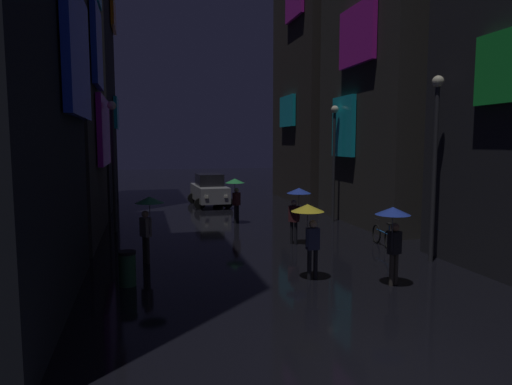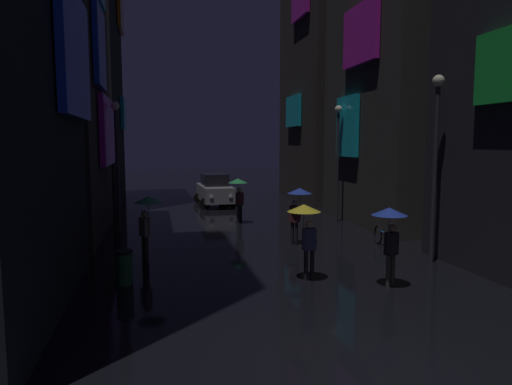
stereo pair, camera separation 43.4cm
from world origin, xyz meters
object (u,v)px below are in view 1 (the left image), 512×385
streetlamp_right_near (435,148)px  pedestrian_near_crossing_green (148,211)px  pedestrian_foreground_right_blue (297,200)px  car_distant (209,190)px  pedestrian_far_right_green (235,188)px  pedestrian_midstreet_centre_yellow (309,220)px  bicycle_parked_at_storefront (383,236)px  pedestrian_foreground_left_blue (393,224)px  streetlamp_right_far (334,150)px  streetlamp_left_far (113,151)px  trash_bin (127,268)px

streetlamp_right_near → pedestrian_near_crossing_green: bearing=167.5°
pedestrian_foreground_right_blue → streetlamp_right_near: (3.33, -3.37, 1.94)m
car_distant → pedestrian_far_right_green: bearing=-87.4°
pedestrian_midstreet_centre_yellow → bicycle_parked_at_storefront: pedestrian_midstreet_centre_yellow is taller
pedestrian_midstreet_centre_yellow → pedestrian_foreground_right_blue: bearing=75.0°
pedestrian_near_crossing_green → pedestrian_foreground_left_blue: bearing=-32.3°
pedestrian_far_right_green → bicycle_parked_at_storefront: 7.44m
pedestrian_far_right_green → bicycle_parked_at_storefront: bearing=-54.4°
pedestrian_far_right_green → streetlamp_right_far: 5.02m
streetlamp_right_near → streetlamp_right_far: (0.00, 7.68, -0.17)m
streetlamp_left_far → streetlamp_right_far: streetlamp_right_far is taller
pedestrian_near_crossing_green → car_distant: bearing=73.6°
pedestrian_foreground_left_blue → car_distant: size_ratio=0.50×
streetlamp_right_near → pedestrian_foreground_right_blue: bearing=134.6°
pedestrian_foreground_left_blue → trash_bin: bearing=165.4°
car_distant → streetlamp_left_far: bearing=-125.4°
pedestrian_foreground_left_blue → streetlamp_right_far: (2.55, 9.64, 1.78)m
car_distant → streetlamp_right_far: streetlamp_right_far is taller
pedestrian_foreground_left_blue → trash_bin: (-6.75, 1.76, -1.20)m
streetlamp_right_far → pedestrian_foreground_left_blue: bearing=-104.8°
pedestrian_near_crossing_green → pedestrian_foreground_left_blue: 7.28m
streetlamp_left_far → streetlamp_right_far: (10.00, 0.13, 0.01)m
bicycle_parked_at_storefront → streetlamp_right_far: (0.40, 5.39, 3.06)m
bicycle_parked_at_storefront → streetlamp_right_far: 6.21m
car_distant → streetlamp_left_far: streetlamp_left_far is taller
pedestrian_midstreet_centre_yellow → car_distant: pedestrian_midstreet_centre_yellow is taller
pedestrian_foreground_right_blue → bicycle_parked_at_storefront: 3.37m
streetlamp_right_far → car_distant: bearing=125.3°
pedestrian_far_right_green → bicycle_parked_at_storefront: (4.26, -5.96, -1.28)m
pedestrian_midstreet_centre_yellow → streetlamp_left_far: (-5.52, 8.47, 1.76)m
pedestrian_foreground_left_blue → streetlamp_right_far: bearing=75.2°
bicycle_parked_at_storefront → streetlamp_left_far: (-9.60, 5.26, 3.04)m
car_distant → streetlamp_left_far: size_ratio=0.77×
pedestrian_near_crossing_green → pedestrian_far_right_green: bearing=57.5°
streetlamp_left_far → bicycle_parked_at_storefront: bearing=-28.7°
bicycle_parked_at_storefront → streetlamp_right_near: bearing=-80.1°
pedestrian_far_right_green → streetlamp_right_far: streetlamp_right_far is taller
pedestrian_foreground_right_blue → car_distant: pedestrian_foreground_right_blue is taller
streetlamp_right_near → pedestrian_far_right_green: bearing=119.5°
streetlamp_left_far → pedestrian_near_crossing_green: bearing=-77.0°
pedestrian_foreground_right_blue → pedestrian_midstreet_centre_yellow: size_ratio=1.00×
pedestrian_far_right_green → streetlamp_right_near: 9.68m
streetlamp_right_far → trash_bin: streetlamp_right_far is taller
pedestrian_far_right_green → streetlamp_right_near: bearing=-60.5°
pedestrian_near_crossing_green → pedestrian_far_right_green: size_ratio=1.00×
streetlamp_right_near → streetlamp_right_far: size_ratio=1.06×
pedestrian_foreground_right_blue → streetlamp_left_far: (-6.67, 4.18, 1.76)m
pedestrian_foreground_left_blue → pedestrian_midstreet_centre_yellow: (-1.93, 1.04, 0.00)m
pedestrian_midstreet_centre_yellow → bicycle_parked_at_storefront: size_ratio=1.17×
car_distant → streetlamp_right_near: (4.95, -14.66, 2.68)m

